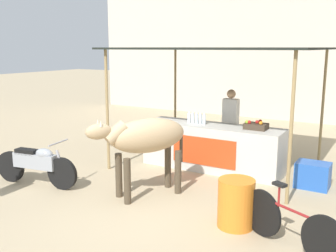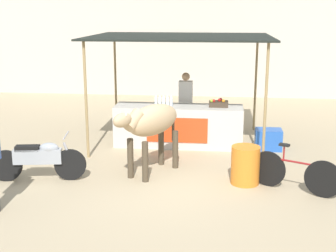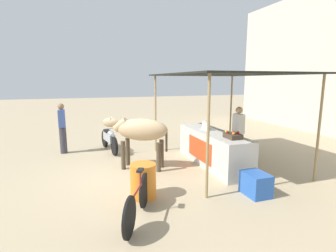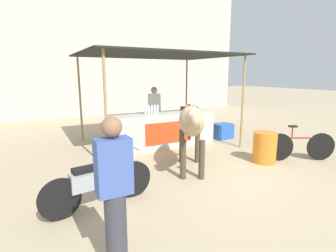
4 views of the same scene
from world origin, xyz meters
name	(u,v)px [view 2 (image 2 of 4)]	position (x,y,z in m)	size (l,w,h in m)	color
ground_plane	(168,177)	(0.00, 0.00, 0.00)	(60.00, 60.00, 0.00)	tan
building_wall_far	(196,9)	(0.00, 8.96, 3.18)	(16.00, 0.50, 6.36)	beige
stall_counter	(179,126)	(0.00, 2.20, 0.48)	(3.00, 0.82, 0.96)	beige
stall_awning	(180,40)	(0.00, 2.50, 2.47)	(4.20, 3.20, 2.57)	black
water_bottle_row	(164,101)	(-0.35, 2.15, 1.07)	(0.43, 0.07, 0.25)	silver
fruit_crate	(218,104)	(0.93, 2.25, 1.03)	(0.44, 0.32, 0.18)	#3F3326
vendor_behind_counter	(186,104)	(0.11, 2.95, 0.85)	(0.34, 0.22, 1.65)	#383842
cooler_box	(268,139)	(2.10, 2.10, 0.24)	(0.60, 0.44, 0.48)	blue
water_barrel	(245,165)	(1.46, -0.17, 0.36)	(0.53, 0.53, 0.72)	orange
cow	(151,123)	(-0.35, 0.18, 1.03)	(1.22, 1.76, 1.44)	tan
motorcycle_parked	(39,159)	(-2.41, -0.43, 0.43)	(1.79, 0.55, 0.90)	black
bicycle_leaning	(294,173)	(2.31, -0.46, 0.35)	(1.50, 0.78, 0.85)	black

